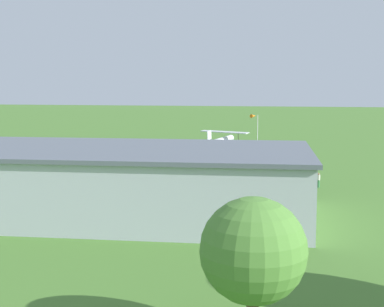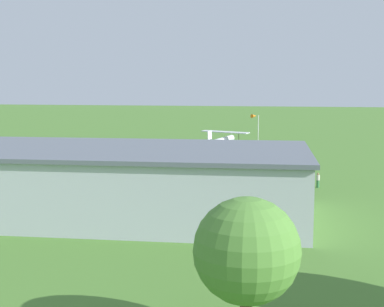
{
  "view_description": "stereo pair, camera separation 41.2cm",
  "coord_description": "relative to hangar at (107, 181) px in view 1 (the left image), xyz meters",
  "views": [
    {
      "loc": [
        -16.44,
        82.48,
        11.54
      ],
      "look_at": [
        -3.81,
        11.33,
        2.32
      ],
      "focal_mm": 51.43,
      "sensor_mm": 36.0,
      "label": 1
    },
    {
      "loc": [
        -16.85,
        82.41,
        11.54
      ],
      "look_at": [
        -3.81,
        11.33,
        2.32
      ],
      "focal_mm": 51.43,
      "sensor_mm": 36.0,
      "label": 2
    }
  ],
  "objects": [
    {
      "name": "person_watching_takeoff",
      "position": [
        -17.26,
        -15.65,
        -2.22
      ],
      "size": [
        0.54,
        0.54,
        1.56
      ],
      "color": "navy",
      "rests_on": "ground_plane"
    },
    {
      "name": "ground_plane",
      "position": [
        0.7,
        -36.72,
        -2.99
      ],
      "size": [
        400.0,
        400.0,
        0.0
      ],
      "primitive_type": "plane",
      "color": "#47752D"
    },
    {
      "name": "biplane",
      "position": [
        -5.3,
        -38.87,
        -0.22
      ],
      "size": [
        8.21,
        8.06,
        3.5
      ],
      "color": "silver"
    },
    {
      "name": "person_walking_on_apron",
      "position": [
        14.01,
        -16.36,
        -2.22
      ],
      "size": [
        0.52,
        0.52,
        1.56
      ],
      "color": "#33723F",
      "rests_on": "ground_plane"
    },
    {
      "name": "person_beside_truck",
      "position": [
        -19.08,
        -16.21,
        -2.17
      ],
      "size": [
        0.46,
        0.46,
        1.66
      ],
      "color": "#33723F",
      "rests_on": "ground_plane"
    },
    {
      "name": "windsock",
      "position": [
        -10.04,
        -44.68,
        2.77
      ],
      "size": [
        1.34,
        1.43,
        6.57
      ],
      "color": "silver",
      "rests_on": "ground_plane"
    },
    {
      "name": "tree_behind_hangar_left",
      "position": [
        -14.34,
        22.78,
        1.41
      ],
      "size": [
        4.67,
        4.67,
        6.75
      ],
      "color": "brown",
      "rests_on": "ground_plane"
    },
    {
      "name": "hangar",
      "position": [
        0.0,
        0.0,
        0.0
      ],
      "size": [
        36.16,
        17.95,
        5.97
      ],
      "color": "#B7BCC6",
      "rests_on": "ground_plane"
    }
  ]
}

